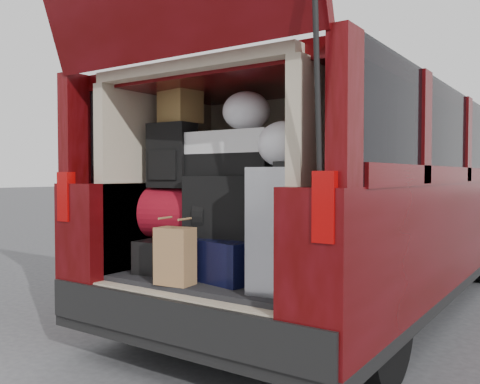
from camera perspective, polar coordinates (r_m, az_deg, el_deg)
The scene contains 14 objects.
ground at distance 3.10m, azimuth -3.23°, elevation -19.91°, with size 80.00×80.00×0.00m, color #3B3B3E.
minivan at distance 4.49m, azimuth 11.40°, elevation -1.17°, with size 1.90×5.35×2.77m.
load_floor at distance 3.22m, azimuth -0.15°, elevation -13.88°, with size 1.24×1.05×0.55m, color black.
black_hardshell at distance 3.24m, azimuth -6.76°, elevation -6.97°, with size 0.37×0.50×0.20m, color black.
navy_hardshell at distance 3.01m, azimuth 0.04°, elevation -7.33°, with size 0.44×0.54×0.24m, color black.
silver_roller at distance 2.68m, azimuth 5.18°, elevation -4.12°, with size 0.27×0.43×0.64m, color silver.
kraft_bag at distance 2.83m, azimuth -7.31°, elevation -7.14°, with size 0.20×0.13×0.31m, color #9D6B46.
red_duffel at distance 3.21m, azimuth -6.32°, elevation -2.37°, with size 0.49×0.32×0.32m, color maroon.
black_soft_case at distance 3.00m, azimuth -0.97°, elevation -1.64°, with size 0.50×0.30×0.36m, color black.
backpack at distance 3.24m, azimuth -7.63°, elevation 4.08°, with size 0.28×0.17×0.41m, color black.
twotone_duffel at distance 3.03m, azimuth -0.31°, elevation 4.30°, with size 0.59×0.30×0.26m, color silver.
grocery_sack_lower at distance 3.29m, azimuth -6.73°, elevation 9.46°, with size 0.23×0.19×0.21m, color olive.
plastic_bag_center at distance 2.98m, azimuth 0.70°, elevation 9.07°, with size 0.28×0.26×0.23m, color silver.
plastic_bag_right at distance 2.66m, azimuth 4.93°, elevation 5.36°, with size 0.28×0.26×0.24m, color silver.
Camera 1 is at (1.76, -2.27, 1.16)m, focal length 38.00 mm.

